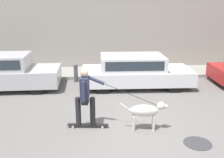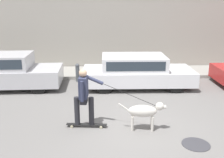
# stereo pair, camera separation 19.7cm
# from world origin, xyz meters

# --- Properties ---
(ground_plane) EXTENTS (36.00, 36.00, 0.00)m
(ground_plane) POSITION_xyz_m (0.00, 0.00, 0.00)
(ground_plane) COLOR slate
(back_wall) EXTENTS (32.00, 0.30, 4.68)m
(back_wall) POSITION_xyz_m (0.00, 6.82, 2.34)
(back_wall) COLOR #9E998E
(back_wall) RESTS_ON ground_plane
(sidewalk_curb) EXTENTS (30.00, 1.94, 0.14)m
(sidewalk_curb) POSITION_xyz_m (0.00, 5.68, 0.07)
(sidewalk_curb) COLOR gray
(sidewalk_curb) RESTS_ON ground_plane
(parked_car_0) EXTENTS (3.99, 1.80, 1.37)m
(parked_car_0) POSITION_xyz_m (-4.39, 3.64, 0.65)
(parked_car_0) COLOR black
(parked_car_0) RESTS_ON ground_plane
(parked_car_1) EXTENTS (4.37, 1.87, 1.27)m
(parked_car_1) POSITION_xyz_m (0.62, 3.64, 0.63)
(parked_car_1) COLOR black
(parked_car_1) RESTS_ON ground_plane
(dog) EXTENTS (1.24, 0.39, 0.78)m
(dog) POSITION_xyz_m (0.36, -0.09, 0.52)
(dog) COLOR beige
(dog) RESTS_ON ground_plane
(skateboarder) EXTENTS (2.48, 0.59, 1.63)m
(skateboarder) POSITION_xyz_m (-1.21, 0.11, 0.93)
(skateboarder) COLOR beige
(skateboarder) RESTS_ON ground_plane
(manhole_cover) EXTENTS (0.67, 0.67, 0.01)m
(manhole_cover) POSITION_xyz_m (1.49, -0.91, 0.01)
(manhole_cover) COLOR #38383D
(manhole_cover) RESTS_ON ground_plane
(fire_hydrant) EXTENTS (0.18, 0.18, 0.78)m
(fire_hydrant) POSITION_xyz_m (-1.79, 4.46, 0.41)
(fire_hydrant) COLOR #4C5156
(fire_hydrant) RESTS_ON ground_plane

